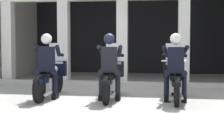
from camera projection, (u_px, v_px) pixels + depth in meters
name	position (u px, v px, depth m)	size (l,w,h in m)	color
ground_plane	(124.00, 82.00, 10.93)	(80.00, 80.00, 0.00)	#999993
station_building	(128.00, 24.00, 12.38)	(8.99, 4.00, 3.32)	black
kerb_strip	(120.00, 83.00, 10.06)	(8.49, 0.24, 0.12)	#B7B5AD
motorcycle_left	(51.00, 77.00, 8.05)	(0.62, 2.04, 1.35)	black
police_officer_left	(47.00, 60.00, 7.75)	(0.63, 0.61, 1.58)	black
motorcycle_center	(111.00, 78.00, 7.86)	(0.62, 2.04, 1.35)	black
police_officer_center	(110.00, 61.00, 7.56)	(0.63, 0.61, 1.58)	black
motorcycle_right	(175.00, 79.00, 7.66)	(0.62, 2.04, 1.35)	black
police_officer_right	(175.00, 61.00, 7.36)	(0.63, 0.61, 1.58)	black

